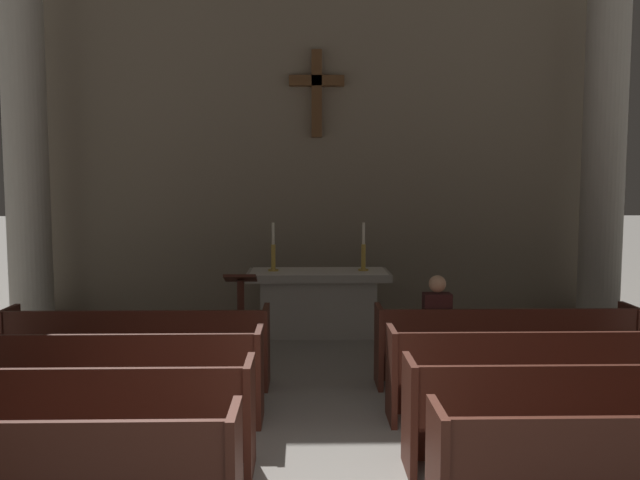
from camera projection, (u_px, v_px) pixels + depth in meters
pew_left_row_2 at (67, 419)px, 5.30m from camera, size 3.02×0.50×0.95m
pew_left_row_3 at (109, 377)px, 6.42m from camera, size 3.02×0.50×0.95m
pew_left_row_4 at (138, 348)px, 7.54m from camera, size 3.02×0.50×0.95m
pew_right_row_2 at (588, 414)px, 5.39m from camera, size 3.02×0.50×0.95m
pew_right_row_3 at (539, 374)px, 6.51m from camera, size 3.02×0.50×0.95m
pew_right_row_4 at (505, 346)px, 7.64m from camera, size 3.02×0.50×0.95m
column_left_third at (25, 129)px, 10.32m from camera, size 1.01×1.01×6.60m
column_right_third at (605, 130)px, 10.53m from camera, size 1.01×1.01×6.60m
altar at (318, 301)px, 10.16m from camera, size 2.20×0.90×1.01m
candlestick_left at (273, 255)px, 10.08m from camera, size 0.16×0.16×0.75m
candlestick_right at (363, 255)px, 10.11m from camera, size 0.16×0.16×0.75m
apse_with_cross at (316, 116)px, 11.67m from camera, size 10.37×0.43×7.13m
lectern at (241, 316)px, 8.94m from camera, size 0.44×0.36×1.15m
lone_worshipper at (435, 327)px, 7.64m from camera, size 0.32×0.43×1.32m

